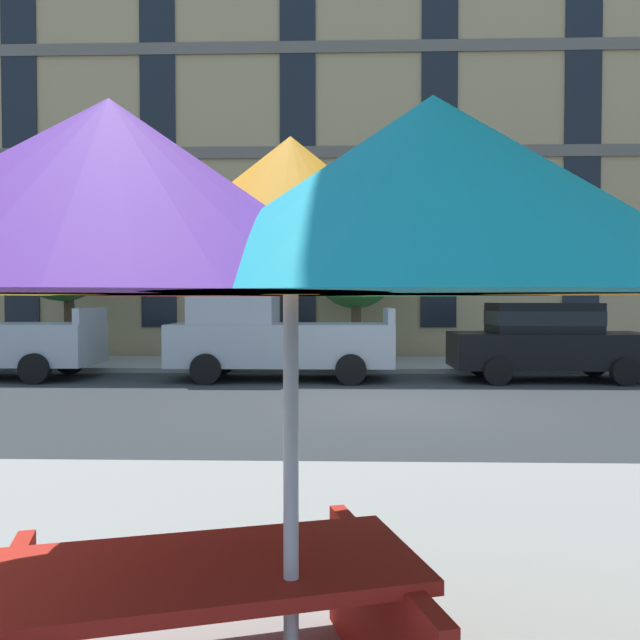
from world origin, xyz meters
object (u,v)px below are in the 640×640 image
(street_tree_left, at_px, (70,239))
(street_tree_middle, at_px, (359,258))
(sedan_black, at_px, (546,339))
(picnic_table, at_px, (201,631))
(pickup_silver_midblock, at_px, (272,335))
(patio_umbrella, at_px, (291,225))

(street_tree_left, bearing_deg, street_tree_middle, 5.40)
(sedan_black, xyz_separation_m, picnic_table, (-5.30, -12.57, -0.46))
(sedan_black, height_order, picnic_table, sedan_black)
(pickup_silver_midblock, relative_size, street_tree_left, 1.01)
(street_tree_middle, bearing_deg, picnic_table, -93.99)
(patio_umbrella, bearing_deg, street_tree_left, 115.00)
(sedan_black, relative_size, patio_umbrella, 1.34)
(street_tree_middle, bearing_deg, street_tree_left, -174.60)
(pickup_silver_midblock, height_order, picnic_table, pickup_silver_midblock)
(street_tree_left, distance_m, picnic_table, 16.99)
(patio_umbrella, distance_m, picnic_table, 1.71)
(street_tree_left, height_order, patio_umbrella, street_tree_left)
(street_tree_middle, height_order, patio_umbrella, street_tree_middle)
(sedan_black, distance_m, street_tree_left, 12.66)
(sedan_black, distance_m, picnic_table, 13.65)
(pickup_silver_midblock, xyz_separation_m, street_tree_middle, (2.12, 3.45, 2.00))
(street_tree_left, relative_size, street_tree_middle, 1.10)
(sedan_black, height_order, street_tree_middle, street_tree_middle)
(pickup_silver_midblock, relative_size, picnic_table, 2.37)
(pickup_silver_midblock, bearing_deg, street_tree_middle, 58.41)
(pickup_silver_midblock, relative_size, street_tree_middle, 1.12)
(street_tree_left, height_order, picnic_table, street_tree_left)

